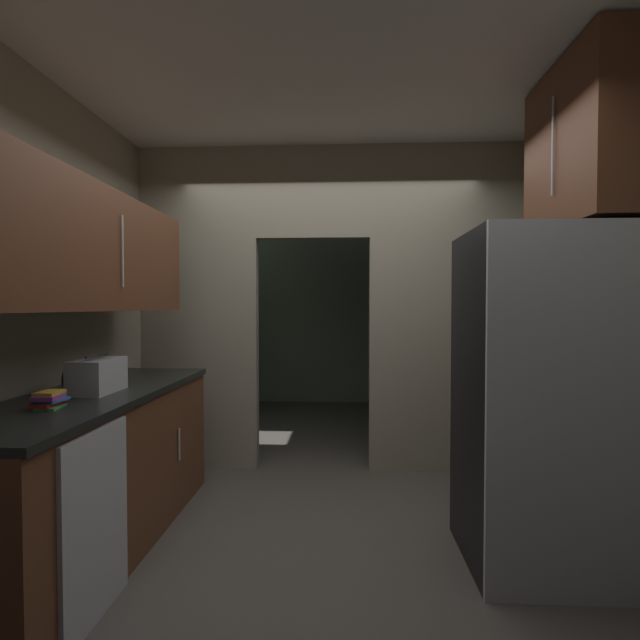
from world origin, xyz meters
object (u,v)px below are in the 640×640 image
at_px(refrigerator, 543,399).
at_px(book_stack, 49,400).
at_px(boombox, 97,376).
at_px(dishwasher, 96,525).

xyz_separation_m(refrigerator, book_stack, (-2.54, -0.43, 0.05)).
xyz_separation_m(boombox, book_stack, (-0.01, -0.43, -0.06)).
bearing_deg(dishwasher, refrigerator, 15.03).
height_order(refrigerator, book_stack, refrigerator).
distance_m(boombox, book_stack, 0.44).
distance_m(refrigerator, book_stack, 2.57).
relative_size(refrigerator, boombox, 5.32).
xyz_separation_m(refrigerator, boombox, (-2.53, 0.00, 0.11)).
relative_size(refrigerator, dishwasher, 2.11).
xyz_separation_m(dishwasher, book_stack, (-0.32, 0.16, 0.54)).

